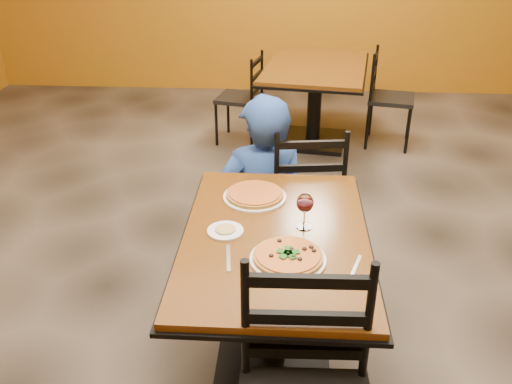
# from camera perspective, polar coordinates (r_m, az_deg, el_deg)

# --- Properties ---
(floor) EXTENTS (7.00, 8.00, 0.01)m
(floor) POSITION_cam_1_polar(r_m,az_deg,el_deg) (3.22, 2.10, -10.98)
(floor) COLOR black
(floor) RESTS_ON ground
(table_main) EXTENTS (0.83, 1.23, 0.75)m
(table_main) POSITION_cam_1_polar(r_m,az_deg,el_deg) (2.48, 1.99, -8.23)
(table_main) COLOR brown
(table_main) RESTS_ON floor
(table_second) EXTENTS (1.08, 1.44, 0.75)m
(table_second) POSITION_cam_1_polar(r_m,az_deg,el_deg) (5.08, 6.25, 11.09)
(table_second) COLOR brown
(table_second) RESTS_ON floor
(chair_main_far) EXTENTS (0.47, 0.47, 0.94)m
(chair_main_far) POSITION_cam_1_polar(r_m,az_deg,el_deg) (3.32, 5.07, -0.07)
(chair_main_far) COLOR black
(chair_main_far) RESTS_ON floor
(chair_second_left) EXTENTS (0.45, 0.45, 0.84)m
(chair_second_left) POSITION_cam_1_polar(r_m,az_deg,el_deg) (5.14, -1.78, 9.78)
(chair_second_left) COLOR black
(chair_second_left) RESTS_ON floor
(chair_second_right) EXTENTS (0.47, 0.47, 0.89)m
(chair_second_right) POSITION_cam_1_polar(r_m,az_deg,el_deg) (5.20, 14.02, 9.44)
(chair_second_right) COLOR black
(chair_second_right) RESTS_ON floor
(diner) EXTENTS (0.64, 0.50, 1.10)m
(diner) POSITION_cam_1_polar(r_m,az_deg,el_deg) (3.24, 0.66, 0.94)
(diner) COLOR navy
(diner) RESTS_ON floor
(plate_main) EXTENTS (0.31, 0.31, 0.01)m
(plate_main) POSITION_cam_1_polar(r_m,az_deg,el_deg) (2.21, 3.36, -7.05)
(plate_main) COLOR white
(plate_main) RESTS_ON table_main
(pizza_main) EXTENTS (0.28, 0.28, 0.02)m
(pizza_main) POSITION_cam_1_polar(r_m,az_deg,el_deg) (2.20, 3.37, -6.71)
(pizza_main) COLOR maroon
(pizza_main) RESTS_ON plate_main
(plate_far) EXTENTS (0.31, 0.31, 0.01)m
(plate_far) POSITION_cam_1_polar(r_m,az_deg,el_deg) (2.66, -0.14, -0.50)
(plate_far) COLOR white
(plate_far) RESTS_ON table_main
(pizza_far) EXTENTS (0.28, 0.28, 0.02)m
(pizza_far) POSITION_cam_1_polar(r_m,az_deg,el_deg) (2.65, -0.14, -0.20)
(pizza_far) COLOR orange
(pizza_far) RESTS_ON plate_far
(side_plate) EXTENTS (0.16, 0.16, 0.01)m
(side_plate) POSITION_cam_1_polar(r_m,az_deg,el_deg) (2.39, -3.24, -4.10)
(side_plate) COLOR white
(side_plate) RESTS_ON table_main
(dip) EXTENTS (0.09, 0.09, 0.01)m
(dip) POSITION_cam_1_polar(r_m,az_deg,el_deg) (2.39, -3.24, -3.91)
(dip) COLOR tan
(dip) RESTS_ON side_plate
(wine_glass) EXTENTS (0.08, 0.08, 0.18)m
(wine_glass) POSITION_cam_1_polar(r_m,az_deg,el_deg) (2.39, 5.13, -1.85)
(wine_glass) COLOR white
(wine_glass) RESTS_ON table_main
(fork) EXTENTS (0.04, 0.19, 0.00)m
(fork) POSITION_cam_1_polar(r_m,az_deg,el_deg) (2.23, -2.92, -6.88)
(fork) COLOR silver
(fork) RESTS_ON table_main
(knife) EXTENTS (0.08, 0.20, 0.00)m
(knife) POSITION_cam_1_polar(r_m,az_deg,el_deg) (2.19, 10.27, -8.03)
(knife) COLOR silver
(knife) RESTS_ON table_main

